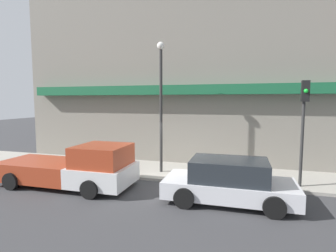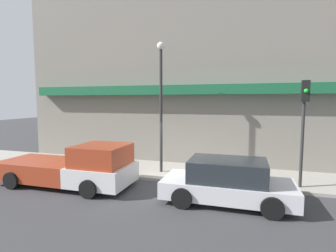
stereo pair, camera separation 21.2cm
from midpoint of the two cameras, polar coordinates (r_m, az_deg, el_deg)
ground_plane at (r=11.52m, az=0.06°, el=-12.25°), size 80.00×80.00×0.00m
sidewalk at (r=12.98m, az=2.00°, el=-9.91°), size 36.00×3.19×0.12m
building at (r=15.67m, az=4.87°, el=13.26°), size 19.80×3.80×11.29m
pickup_truck at (r=11.55m, az=-20.19°, el=-8.54°), size 5.70×2.32×1.77m
parked_car at (r=9.47m, az=12.46°, el=-11.71°), size 4.45×2.11×1.51m
fire_hydrant at (r=11.51m, az=16.60°, el=-9.89°), size 0.21×0.21×0.76m
street_lamp at (r=12.32m, az=-2.04°, el=7.22°), size 0.36×0.36×6.09m
traffic_light at (r=11.31m, az=26.95°, el=2.09°), size 0.28×0.42×4.16m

